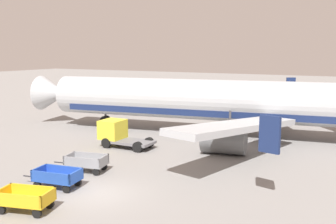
# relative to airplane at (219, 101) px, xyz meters

# --- Properties ---
(ground_plane) EXTENTS (220.00, 220.00, 0.00)m
(ground_plane) POSITION_rel_airplane_xyz_m (-0.14, -17.28, -3.05)
(ground_plane) COLOR gray
(airplane) EXTENTS (37.59, 30.32, 11.34)m
(airplane) POSITION_rel_airplane_xyz_m (0.00, 0.00, 0.00)
(airplane) COLOR #B2B7BC
(airplane) RESTS_ON ground
(baggage_cart_nearest) EXTENTS (3.62, 2.01, 1.07)m
(baggage_cart_nearest) POSITION_rel_airplane_xyz_m (-1.77, -20.69, -2.45)
(baggage_cart_nearest) COLOR gold
(baggage_cart_nearest) RESTS_ON ground
(baggage_cart_second_in_row) EXTENTS (3.62, 1.78, 1.07)m
(baggage_cart_second_in_row) POSITION_rel_airplane_xyz_m (-2.78, -17.52, -2.45)
(baggage_cart_second_in_row) COLOR #234CB2
(baggage_cart_second_in_row) RESTS_ON ground
(baggage_cart_third_in_row) EXTENTS (3.63, 1.91, 1.07)m
(baggage_cart_third_in_row) POSITION_rel_airplane_xyz_m (-3.29, -14.46, -2.45)
(baggage_cart_third_in_row) COLOR gray
(baggage_cart_third_in_row) RESTS_ON ground
(service_truck_beside_carts) EXTENTS (4.41, 2.08, 2.10)m
(service_truck_beside_carts) POSITION_rel_airplane_xyz_m (-5.40, -8.09, -1.95)
(service_truck_beside_carts) COLOR slate
(service_truck_beside_carts) RESTS_ON ground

